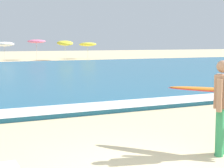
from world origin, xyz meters
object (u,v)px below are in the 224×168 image
beach_umbrella_7 (88,44)px  surfer_with_board (224,98)px  beach_umbrella_5 (36,41)px  beach_umbrella_6 (65,43)px  beach_umbrella_4 (4,44)px

beach_umbrella_7 → surfer_with_board: bearing=-108.0°
beach_umbrella_5 → beach_umbrella_7: (6.45, 0.15, -0.37)m
beach_umbrella_5 → beach_umbrella_6: beach_umbrella_5 is taller
beach_umbrella_4 → surfer_with_board: bearing=-93.0°
beach_umbrella_6 → beach_umbrella_5: bearing=146.6°
beach_umbrella_7 → beach_umbrella_5: bearing=-178.7°
beach_umbrella_5 → beach_umbrella_6: (2.83, -1.87, -0.21)m
beach_umbrella_5 → beach_umbrella_6: size_ratio=1.03×
beach_umbrella_4 → beach_umbrella_5: (3.93, 1.78, 0.31)m
beach_umbrella_6 → beach_umbrella_7: beach_umbrella_6 is taller
surfer_with_board → beach_umbrella_6: 36.66m
beach_umbrella_4 → beach_umbrella_7: 10.55m
surfer_with_board → beach_umbrella_7: beach_umbrella_7 is taller
surfer_with_board → beach_umbrella_7: size_ratio=0.95×
beach_umbrella_4 → beach_umbrella_5: 4.32m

